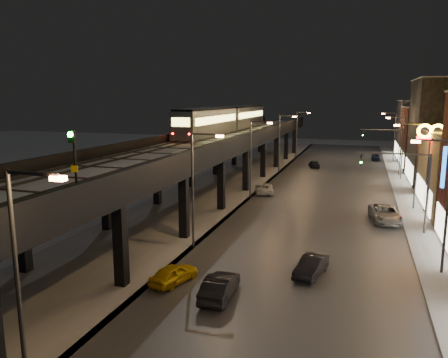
% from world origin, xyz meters
% --- Properties ---
extents(ground, '(220.00, 220.00, 0.00)m').
position_xyz_m(ground, '(0.00, 0.00, 0.00)').
color(ground, silver).
extents(road_surface, '(17.00, 120.00, 0.06)m').
position_xyz_m(road_surface, '(7.50, 35.00, 0.03)').
color(road_surface, '#46474D').
rests_on(road_surface, ground).
extents(sidewalk_right, '(4.00, 120.00, 0.14)m').
position_xyz_m(sidewalk_right, '(17.50, 35.00, 0.07)').
color(sidewalk_right, '#9FA1A8').
rests_on(sidewalk_right, ground).
extents(under_viaduct_pavement, '(11.00, 120.00, 0.06)m').
position_xyz_m(under_viaduct_pavement, '(-6.00, 35.00, 0.03)').
color(under_viaduct_pavement, '#9FA1A8').
rests_on(under_viaduct_pavement, ground).
extents(elevated_viaduct, '(9.00, 100.00, 6.30)m').
position_xyz_m(elevated_viaduct, '(-6.00, 31.84, 5.62)').
color(elevated_viaduct, black).
rests_on(elevated_viaduct, ground).
extents(viaduct_trackbed, '(8.40, 100.00, 0.32)m').
position_xyz_m(viaduct_trackbed, '(-6.01, 31.97, 6.39)').
color(viaduct_trackbed, '#B2B7C1').
rests_on(viaduct_trackbed, elevated_viaduct).
extents(viaduct_parapet_streetside, '(0.30, 100.00, 1.10)m').
position_xyz_m(viaduct_parapet_streetside, '(-1.65, 32.00, 6.85)').
color(viaduct_parapet_streetside, black).
rests_on(viaduct_parapet_streetside, elevated_viaduct).
extents(viaduct_parapet_far, '(0.30, 100.00, 1.10)m').
position_xyz_m(viaduct_parapet_far, '(-10.35, 32.00, 6.85)').
color(viaduct_parapet_far, black).
rests_on(viaduct_parapet_far, elevated_viaduct).
extents(building_e, '(12.20, 12.20, 10.16)m').
position_xyz_m(building_e, '(23.99, 62.00, 5.08)').
color(building_e, maroon).
rests_on(building_e, ground).
extents(building_f, '(12.20, 16.20, 11.16)m').
position_xyz_m(building_f, '(23.99, 76.00, 5.58)').
color(building_f, '#393A43').
rests_on(building_f, ground).
extents(streetlight_left_0, '(2.57, 0.28, 9.00)m').
position_xyz_m(streetlight_left_0, '(-0.43, -5.00, 5.24)').
color(streetlight_left_0, '#38383A').
rests_on(streetlight_left_0, ground).
extents(streetlight_left_1, '(2.57, 0.28, 9.00)m').
position_xyz_m(streetlight_left_1, '(-0.43, 13.00, 5.24)').
color(streetlight_left_1, '#38383A').
rests_on(streetlight_left_1, ground).
extents(streetlight_right_1, '(2.56, 0.28, 9.00)m').
position_xyz_m(streetlight_right_1, '(16.73, 13.00, 5.24)').
color(streetlight_right_1, '#38383A').
rests_on(streetlight_right_1, ground).
extents(streetlight_left_2, '(2.57, 0.28, 9.00)m').
position_xyz_m(streetlight_left_2, '(-0.43, 31.00, 5.24)').
color(streetlight_left_2, '#38383A').
rests_on(streetlight_left_2, ground).
extents(streetlight_right_2, '(2.56, 0.28, 9.00)m').
position_xyz_m(streetlight_right_2, '(16.73, 31.00, 5.24)').
color(streetlight_right_2, '#38383A').
rests_on(streetlight_right_2, ground).
extents(streetlight_left_3, '(2.57, 0.28, 9.00)m').
position_xyz_m(streetlight_left_3, '(-0.43, 49.00, 5.24)').
color(streetlight_left_3, '#38383A').
rests_on(streetlight_left_3, ground).
extents(streetlight_right_3, '(2.56, 0.28, 9.00)m').
position_xyz_m(streetlight_right_3, '(16.73, 49.00, 5.24)').
color(streetlight_right_3, '#38383A').
rests_on(streetlight_right_3, ground).
extents(streetlight_left_4, '(2.57, 0.28, 9.00)m').
position_xyz_m(streetlight_left_4, '(-0.43, 67.00, 5.24)').
color(streetlight_left_4, '#38383A').
rests_on(streetlight_left_4, ground).
extents(streetlight_right_4, '(2.56, 0.28, 9.00)m').
position_xyz_m(streetlight_right_4, '(16.73, 67.00, 5.24)').
color(streetlight_right_4, '#38383A').
rests_on(streetlight_right_4, ground).
extents(traffic_light_rig_a, '(6.10, 0.34, 7.00)m').
position_xyz_m(traffic_light_rig_a, '(15.84, 22.00, 4.50)').
color(traffic_light_rig_a, '#38383A').
rests_on(traffic_light_rig_a, ground).
extents(traffic_light_rig_b, '(6.10, 0.34, 7.00)m').
position_xyz_m(traffic_light_rig_b, '(15.84, 52.00, 4.50)').
color(traffic_light_rig_b, '#38383A').
rests_on(traffic_light_rig_b, ground).
extents(subway_train, '(3.05, 36.69, 3.65)m').
position_xyz_m(subway_train, '(-8.50, 47.29, 8.43)').
color(subway_train, gray).
rests_on(subway_train, viaduct_trackbed).
extents(rail_signal, '(0.39, 0.45, 3.37)m').
position_xyz_m(rail_signal, '(-2.10, 0.73, 9.01)').
color(rail_signal, black).
rests_on(rail_signal, viaduct_trackbed).
extents(car_taxi, '(2.39, 3.85, 1.22)m').
position_xyz_m(car_taxi, '(0.66, 6.24, 0.61)').
color(car_taxi, yellow).
rests_on(car_taxi, ground).
extents(car_near_white, '(1.62, 4.27, 1.39)m').
position_xyz_m(car_near_white, '(4.06, 5.16, 0.69)').
color(car_near_white, black).
rests_on(car_near_white, ground).
extents(car_mid_silver, '(3.17, 5.01, 1.29)m').
position_xyz_m(car_mid_silver, '(0.37, 33.76, 0.64)').
color(car_mid_silver, silver).
rests_on(car_mid_silver, ground).
extents(car_far_white, '(2.40, 3.90, 1.24)m').
position_xyz_m(car_far_white, '(3.98, 56.28, 0.62)').
color(car_far_white, black).
rests_on(car_far_white, ground).
extents(car_onc_silver, '(2.10, 3.98, 1.25)m').
position_xyz_m(car_onc_silver, '(8.77, 10.06, 0.62)').
color(car_onc_silver, black).
rests_on(car_onc_silver, ground).
extents(car_onc_dark, '(3.20, 5.73, 1.51)m').
position_xyz_m(car_onc_dark, '(13.95, 25.09, 0.76)').
color(car_onc_dark, '#A1A2A5').
rests_on(car_onc_dark, ground).
extents(car_onc_red, '(1.69, 3.82, 1.28)m').
position_xyz_m(car_onc_red, '(14.05, 68.31, 0.64)').
color(car_onc_red, '#111A32').
rests_on(car_onc_red, ground).
extents(sign_mcdonalds, '(2.66, 0.32, 9.03)m').
position_xyz_m(sign_mcdonalds, '(18.00, 30.31, 7.20)').
color(sign_mcdonalds, '#38383A').
rests_on(sign_mcdonalds, ground).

